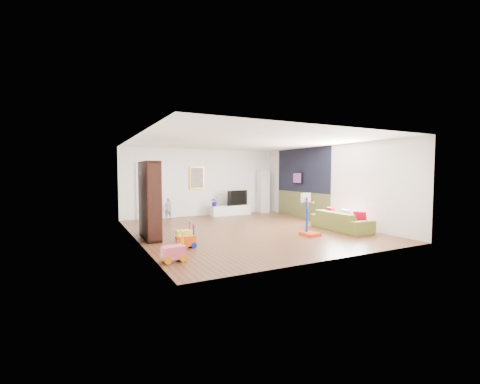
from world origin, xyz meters
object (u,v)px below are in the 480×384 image
basketball_hoop (310,214)px  sofa (341,221)px  bookshelf (149,200)px  media_console (231,210)px

basketball_hoop → sofa: bearing=5.2°
basketball_hoop → bookshelf: bearing=152.2°
bookshelf → sofa: (5.46, -1.46, -0.74)m
media_console → sofa: bearing=-73.9°
sofa → basketball_hoop: (-1.41, -0.25, 0.31)m
media_console → sofa: sofa is taller
sofa → basketball_hoop: size_ratio=1.65×
media_console → sofa: 4.92m
media_console → basketball_hoop: size_ratio=1.44×
sofa → basketball_hoop: basketball_hoop is taller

